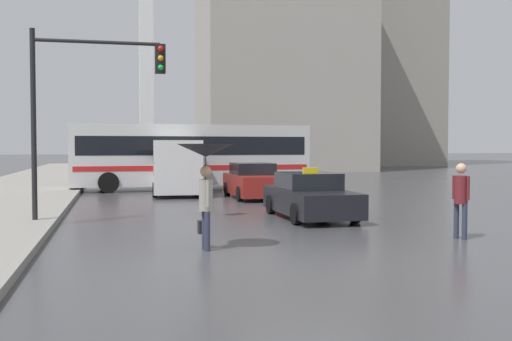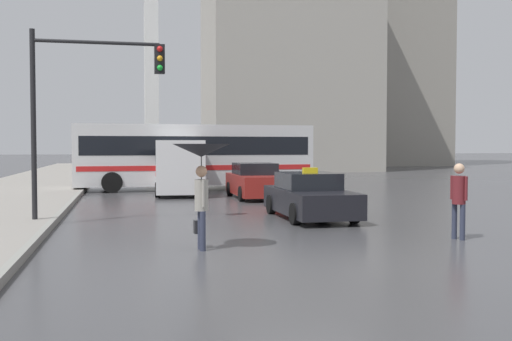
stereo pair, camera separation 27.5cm
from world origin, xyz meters
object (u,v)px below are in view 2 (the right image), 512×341
object	(u,v)px
city_bus	(195,154)
monument_cross	(151,12)
pedestrian_with_umbrella	(201,161)
traffic_light	(89,90)
ambulance_van	(179,164)
pedestrian_man	(459,194)
sedan_red	(256,182)
taxi	(309,197)

from	to	relation	value
city_bus	monument_cross	distance (m)	13.78
pedestrian_with_umbrella	monument_cross	bearing A→B (deg)	-5.91
city_bus	traffic_light	bearing A→B (deg)	157.35
monument_cross	ambulance_van	bearing A→B (deg)	-87.17
pedestrian_with_umbrella	pedestrian_man	world-z (taller)	pedestrian_with_umbrella
sedan_red	pedestrian_with_umbrella	size ratio (longest dim) A/B	1.97
sedan_red	pedestrian_with_umbrella	xyz separation A→B (m)	(-3.74, -11.87, 1.17)
pedestrian_with_umbrella	pedestrian_man	size ratio (longest dim) A/B	1.25
monument_cross	taxi	bearing A→B (deg)	-80.93
pedestrian_man	taxi	bearing A→B (deg)	-178.42
ambulance_van	pedestrian_with_umbrella	world-z (taller)	ambulance_van
ambulance_van	monument_cross	xyz separation A→B (m)	(-0.64, 12.91, 9.55)
city_bus	pedestrian_man	bearing A→B (deg)	-170.46
city_bus	pedestrian_man	world-z (taller)	city_bus
ambulance_van	monument_cross	world-z (taller)	monument_cross
pedestrian_man	monument_cross	bearing A→B (deg)	169.07
sedan_red	city_bus	distance (m)	5.95
taxi	monument_cross	distance (m)	25.27
ambulance_van	traffic_light	size ratio (longest dim) A/B	1.07
sedan_red	ambulance_van	size ratio (longest dim) A/B	0.77
city_bus	traffic_light	xyz separation A→B (m)	(-4.33, -12.70, 1.91)
taxi	pedestrian_man	bearing A→B (deg)	114.35
ambulance_van	pedestrian_with_umbrella	size ratio (longest dim) A/B	2.57
ambulance_van	monument_cross	size ratio (longest dim) A/B	0.30
taxi	sedan_red	world-z (taller)	taxi
sedan_red	pedestrian_with_umbrella	bearing A→B (deg)	72.51
traffic_light	pedestrian_man	bearing A→B (deg)	-28.45
taxi	ambulance_van	distance (m)	10.37
taxi	traffic_light	size ratio (longest dim) A/B	0.84
traffic_light	monument_cross	distance (m)	24.16
taxi	city_bus	size ratio (longest dim) A/B	0.37
pedestrian_with_umbrella	ambulance_van	bearing A→B (deg)	-8.78
taxi	pedestrian_with_umbrella	world-z (taller)	pedestrian_with_umbrella
taxi	city_bus	bearing A→B (deg)	-80.99
pedestrian_with_umbrella	pedestrian_man	xyz separation A→B (m)	(5.96, 0.12, -0.80)
sedan_red	ambulance_van	bearing A→B (deg)	-44.34
city_bus	monument_cross	size ratio (longest dim) A/B	0.61
taxi	pedestrian_man	world-z (taller)	pedestrian_man
traffic_light	pedestrian_with_umbrella	bearing A→B (deg)	-62.20
sedan_red	pedestrian_with_umbrella	distance (m)	12.50
taxi	ambulance_van	xyz separation A→B (m)	(-3.00, 9.90, 0.70)
sedan_red	pedestrian_man	bearing A→B (deg)	100.71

